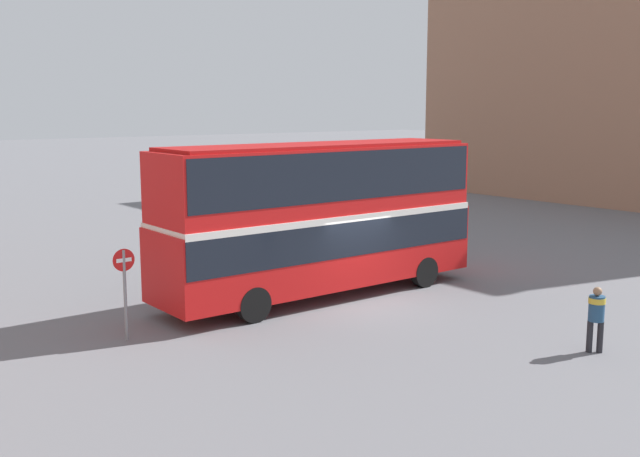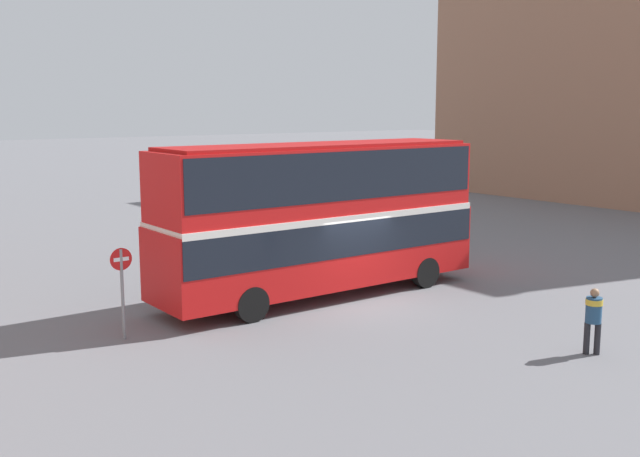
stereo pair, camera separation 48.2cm
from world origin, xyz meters
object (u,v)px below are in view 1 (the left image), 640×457
Objects in this scene: double_decker_bus at (320,210)px; no_entry_sign at (125,280)px; parked_car_kerb_near at (239,201)px; pedestrian_foreground at (596,313)px.

double_decker_bus is 4.56× the size of no_entry_sign.
double_decker_bus is 2.25× the size of parked_car_kerb_near.
parked_car_kerb_near is 21.95m from no_entry_sign.
no_entry_sign is at bearing -135.68° from parked_car_kerb_near.
no_entry_sign is (-13.97, -16.91, 0.81)m from parked_car_kerb_near.
double_decker_bus reaches higher than no_entry_sign.
double_decker_bus is at bearing 4.11° from no_entry_sign.
parked_car_kerb_near is (7.45, 16.44, -1.94)m from double_decker_bus.
pedestrian_foreground is 11.38m from no_entry_sign.
double_decker_bus reaches higher than pedestrian_foreground.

